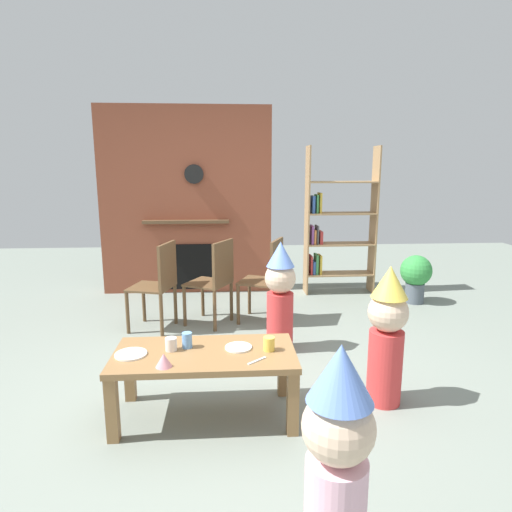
% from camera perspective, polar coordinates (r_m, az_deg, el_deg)
% --- Properties ---
extents(ground_plane, '(12.00, 12.00, 0.00)m').
position_cam_1_polar(ground_plane, '(3.52, -2.09, -16.04)').
color(ground_plane, gray).
extents(brick_fireplace_feature, '(2.20, 0.28, 2.40)m').
position_cam_1_polar(brick_fireplace_feature, '(5.76, -9.10, 7.01)').
color(brick_fireplace_feature, brown).
rests_on(brick_fireplace_feature, ground_plane).
extents(bookshelf, '(0.90, 0.28, 1.90)m').
position_cam_1_polar(bookshelf, '(5.74, 10.21, 3.64)').
color(bookshelf, '#9E7A51').
rests_on(bookshelf, ground_plane).
extents(coffee_table, '(1.18, 0.57, 0.45)m').
position_cam_1_polar(coffee_table, '(2.94, -6.71, -13.66)').
color(coffee_table, olive).
rests_on(coffee_table, ground_plane).
extents(paper_cup_near_left, '(0.08, 0.08, 0.09)m').
position_cam_1_polar(paper_cup_near_left, '(2.95, -11.07, -11.26)').
color(paper_cup_near_left, silver).
rests_on(paper_cup_near_left, coffee_table).
extents(paper_cup_near_right, '(0.07, 0.07, 0.09)m').
position_cam_1_polar(paper_cup_near_right, '(2.90, 1.72, -11.43)').
color(paper_cup_near_right, '#F2CC4C').
rests_on(paper_cup_near_right, coffee_table).
extents(paper_cup_center, '(0.07, 0.07, 0.10)m').
position_cam_1_polar(paper_cup_center, '(2.97, -9.02, -10.84)').
color(paper_cup_center, '#669EE0').
rests_on(paper_cup_center, coffee_table).
extents(paper_plate_front, '(0.18, 0.18, 0.01)m').
position_cam_1_polar(paper_plate_front, '(2.94, -2.31, -11.87)').
color(paper_plate_front, white).
rests_on(paper_plate_front, coffee_table).
extents(paper_plate_rear, '(0.20, 0.20, 0.01)m').
position_cam_1_polar(paper_plate_rear, '(2.95, -16.08, -12.26)').
color(paper_plate_rear, white).
rests_on(paper_plate_rear, coffee_table).
extents(birthday_cake_slice, '(0.10, 0.10, 0.08)m').
position_cam_1_polar(birthday_cake_slice, '(2.73, -12.00, -13.21)').
color(birthday_cake_slice, pink).
rests_on(birthday_cake_slice, coffee_table).
extents(table_fork, '(0.13, 0.11, 0.01)m').
position_cam_1_polar(table_fork, '(2.76, 0.12, -13.55)').
color(table_fork, silver).
rests_on(table_fork, coffee_table).
extents(child_with_cone_hat, '(0.28, 0.28, 1.01)m').
position_cam_1_polar(child_with_cone_hat, '(1.85, 10.56, -25.00)').
color(child_with_cone_hat, '#EAB2C6').
rests_on(child_with_cone_hat, ground_plane).
extents(child_in_pink, '(0.27, 0.27, 0.99)m').
position_cam_1_polar(child_in_pink, '(3.15, 16.78, -9.52)').
color(child_in_pink, '#D13838').
rests_on(child_in_pink, ground_plane).
extents(child_by_the_chairs, '(0.28, 0.28, 1.00)m').
position_cam_1_polar(child_by_the_chairs, '(3.89, 3.18, -4.96)').
color(child_by_the_chairs, '#D13838').
rests_on(child_by_the_chairs, ground_plane).
extents(dining_chair_left, '(0.49, 0.49, 0.90)m').
position_cam_1_polar(dining_chair_left, '(4.49, -12.55, -3.19)').
color(dining_chair_left, brown).
rests_on(dining_chair_left, ground_plane).
extents(dining_chair_middle, '(0.54, 0.54, 0.90)m').
position_cam_1_polar(dining_chair_middle, '(4.53, -5.33, -2.82)').
color(dining_chair_middle, brown).
rests_on(dining_chair_middle, ground_plane).
extents(dining_chair_right, '(0.52, 0.52, 0.90)m').
position_cam_1_polar(dining_chair_right, '(4.60, 1.59, -2.57)').
color(dining_chair_right, brown).
rests_on(dining_chair_right, ground_plane).
extents(potted_plant_tall, '(0.37, 0.37, 0.59)m').
position_cam_1_polar(potted_plant_tall, '(5.64, 20.20, -2.33)').
color(potted_plant_tall, '#4C5660').
rests_on(potted_plant_tall, ground_plane).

